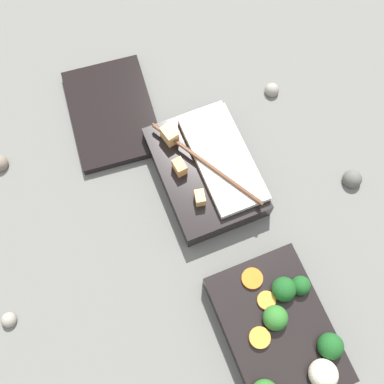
% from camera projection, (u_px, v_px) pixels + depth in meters
% --- Properties ---
extents(ground_plane, '(3.00, 3.00, 0.00)m').
position_uv_depth(ground_plane, '(240.00, 255.00, 0.71)').
color(ground_plane, slate).
extents(bento_tray_vegetable, '(0.21, 0.15, 0.07)m').
position_uv_depth(bento_tray_vegetable, '(278.00, 332.00, 0.64)').
color(bento_tray_vegetable, black).
rests_on(bento_tray_vegetable, ground_plane).
extents(bento_tray_rice, '(0.21, 0.14, 0.07)m').
position_uv_depth(bento_tray_rice, '(207.00, 170.00, 0.73)').
color(bento_tray_rice, black).
rests_on(bento_tray_rice, ground_plane).
extents(bento_lid, '(0.22, 0.16, 0.02)m').
position_uv_depth(bento_lid, '(112.00, 112.00, 0.79)').
color(bento_lid, black).
rests_on(bento_lid, ground_plane).
extents(pebble_0, '(0.02, 0.02, 0.02)m').
position_uv_depth(pebble_0, '(9.00, 320.00, 0.67)').
color(pebble_0, gray).
rests_on(pebble_0, ground_plane).
extents(pebble_1, '(0.03, 0.03, 0.03)m').
position_uv_depth(pebble_1, '(272.00, 90.00, 0.81)').
color(pebble_1, gray).
rests_on(pebble_1, ground_plane).
extents(pebble_2, '(0.03, 0.03, 0.03)m').
position_uv_depth(pebble_2, '(352.00, 179.00, 0.74)').
color(pebble_2, '#595651').
rests_on(pebble_2, ground_plane).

